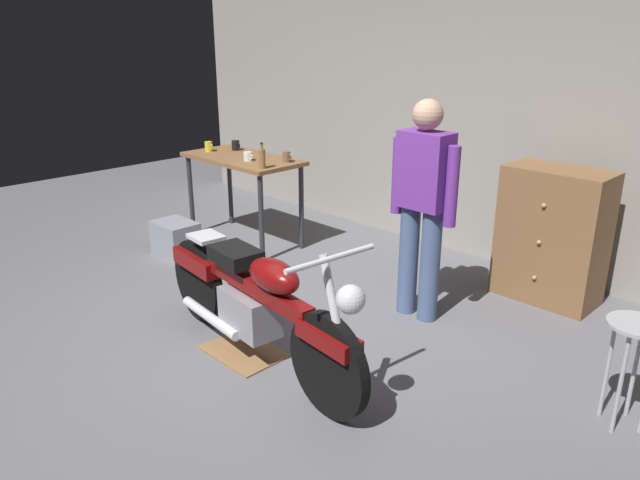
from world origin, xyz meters
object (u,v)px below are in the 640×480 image
Objects in this scene: person_standing at (423,202)px; shop_stool at (634,346)px; storage_bin at (176,239)px; mug_white_ceramic at (248,156)px; mug_yellow_tall at (209,146)px; motorcycle at (254,300)px; mug_brown_stoneware at (287,157)px; bottle at (262,158)px; mug_black_matte at (236,145)px; wooden_dresser at (552,236)px.

person_standing is 2.61× the size of shop_stool.
mug_white_ceramic is at bearing 62.55° from storage_bin.
shop_stool is at bearing -4.59° from mug_yellow_tall.
mug_yellow_tall reaches higher than shop_stool.
mug_yellow_tall is 0.66m from mug_white_ceramic.
person_standing reaches higher than shop_stool.
motorcycle is 3.41× the size of shop_stool.
storage_bin is at bearing 14.06° from person_standing.
bottle is at bearing -82.38° from mug_brown_stoneware.
storage_bin is 1.08m from mug_yellow_tall.
motorcycle is at bearing -35.47° from mug_black_matte.
person_standing is 1.73m from shop_stool.
motorcycle is 2.84m from mug_yellow_tall.
bottle is at bearing 176.10° from shop_stool.
motorcycle is 2.22m from mug_brown_stoneware.
bottle is (0.36, -0.12, 0.05)m from mug_white_ceramic.
wooden_dresser reaches higher than mug_white_ceramic.
bottle is at bearing -22.65° from mug_black_matte.
mug_yellow_tall reaches higher than mug_white_ceramic.
wooden_dresser is 3.47m from storage_bin.
mug_yellow_tall reaches higher than storage_bin.
mug_yellow_tall is (-2.43, 1.39, 0.50)m from motorcycle.
wooden_dresser is 4.56× the size of bottle.
bottle reaches higher than mug_yellow_tall.
person_standing reaches higher than wooden_dresser.
mug_black_matte is 0.57m from mug_white_ceramic.
storage_bin is 3.93× the size of mug_brown_stoneware.
storage_bin is at bearing 167.52° from motorcycle.
mug_yellow_tall is (-3.36, -0.95, 0.40)m from wooden_dresser.
wooden_dresser is (0.93, 2.34, 0.10)m from motorcycle.
person_standing is at bearing -6.49° from mug_black_matte.
storage_bin is 3.89× the size of mug_yellow_tall.
person_standing is at bearing -119.42° from wooden_dresser.
storage_bin is 3.73× the size of mug_black_matte.
wooden_dresser is at bearing 12.50° from mug_black_matte.
shop_stool is (2.00, 1.03, 0.05)m from motorcycle.
person_standing is 1.22m from wooden_dresser.
storage_bin is (-2.47, -0.61, -0.76)m from person_standing.
shop_stool is at bearing 33.35° from motorcycle.
wooden_dresser reaches higher than storage_bin.
person_standing reaches higher than storage_bin.
mug_brown_stoneware is at bearing -1.50° from mug_black_matte.
mug_white_ceramic is (-2.69, -0.96, 0.39)m from wooden_dresser.
wooden_dresser is (-1.08, 1.31, 0.05)m from shop_stool.
mug_black_matte reaches higher than shop_stool.
mug_yellow_tall is (-2.79, 0.06, 0.03)m from person_standing.
mug_yellow_tall reaches higher than motorcycle.
motorcycle is 18.53× the size of mug_black_matte.
shop_stool is (1.65, -0.30, -0.43)m from person_standing.
motorcycle is 9.07× the size of bottle.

